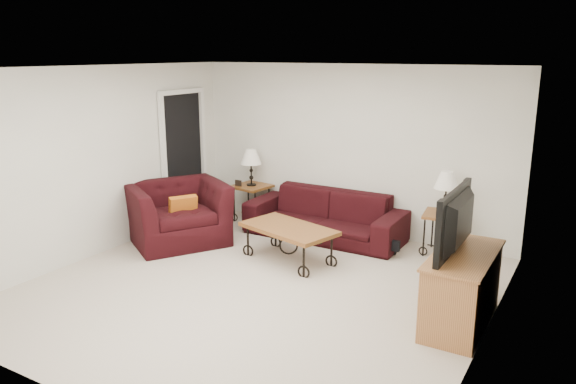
% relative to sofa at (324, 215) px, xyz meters
% --- Properties ---
extents(ground, '(5.00, 5.00, 0.00)m').
position_rel_sofa_xyz_m(ground, '(0.15, -2.02, -0.34)').
color(ground, beige).
rests_on(ground, ground).
extents(wall_back, '(5.00, 0.02, 2.50)m').
position_rel_sofa_xyz_m(wall_back, '(0.15, 0.48, 0.91)').
color(wall_back, silver).
rests_on(wall_back, ground).
extents(wall_front, '(5.00, 0.02, 2.50)m').
position_rel_sofa_xyz_m(wall_front, '(0.15, -4.52, 0.91)').
color(wall_front, silver).
rests_on(wall_front, ground).
extents(wall_left, '(0.02, 5.00, 2.50)m').
position_rel_sofa_xyz_m(wall_left, '(-2.35, -2.02, 0.91)').
color(wall_left, silver).
rests_on(wall_left, ground).
extents(wall_right, '(0.02, 5.00, 2.50)m').
position_rel_sofa_xyz_m(wall_right, '(2.65, -2.02, 0.91)').
color(wall_right, silver).
rests_on(wall_right, ground).
extents(ceiling, '(5.00, 5.00, 0.00)m').
position_rel_sofa_xyz_m(ceiling, '(0.15, -2.02, 2.16)').
color(ceiling, white).
rests_on(ceiling, wall_back).
extents(doorway, '(0.08, 0.94, 2.04)m').
position_rel_sofa_xyz_m(doorway, '(-2.32, -0.37, 0.68)').
color(doorway, black).
rests_on(doorway, ground).
extents(sofa, '(2.33, 0.91, 0.68)m').
position_rel_sofa_xyz_m(sofa, '(0.00, 0.00, 0.00)').
color(sofa, black).
rests_on(sofa, ground).
extents(side_table_left, '(0.61, 0.61, 0.58)m').
position_rel_sofa_xyz_m(side_table_left, '(-1.40, 0.18, -0.05)').
color(side_table_left, brown).
rests_on(side_table_left, ground).
extents(side_table_right, '(0.59, 0.59, 0.57)m').
position_rel_sofa_xyz_m(side_table_right, '(1.69, 0.18, -0.05)').
color(side_table_right, brown).
rests_on(side_table_right, ground).
extents(lamp_left, '(0.37, 0.37, 0.58)m').
position_rel_sofa_xyz_m(lamp_left, '(-1.40, 0.18, 0.54)').
color(lamp_left, black).
rests_on(lamp_left, side_table_left).
extents(lamp_right, '(0.36, 0.36, 0.57)m').
position_rel_sofa_xyz_m(lamp_right, '(1.69, 0.18, 0.52)').
color(lamp_right, black).
rests_on(lamp_right, side_table_right).
extents(photo_frame_left, '(0.12, 0.02, 0.10)m').
position_rel_sofa_xyz_m(photo_frame_left, '(-1.55, 0.03, 0.29)').
color(photo_frame_left, black).
rests_on(photo_frame_left, side_table_left).
extents(photo_frame_right, '(0.12, 0.02, 0.10)m').
position_rel_sofa_xyz_m(photo_frame_right, '(1.84, 0.03, 0.28)').
color(photo_frame_right, black).
rests_on(photo_frame_right, side_table_right).
extents(coffee_table, '(1.37, 0.97, 0.46)m').
position_rel_sofa_xyz_m(coffee_table, '(0.02, -1.08, -0.11)').
color(coffee_table, brown).
rests_on(coffee_table, ground).
extents(armchair, '(1.67, 1.73, 0.86)m').
position_rel_sofa_xyz_m(armchair, '(-1.72, -1.23, 0.09)').
color(armchair, black).
rests_on(armchair, ground).
extents(throw_pillow, '(0.29, 0.38, 0.39)m').
position_rel_sofa_xyz_m(throw_pillow, '(-1.57, -1.28, 0.18)').
color(throw_pillow, '#BA5E17').
rests_on(throw_pillow, armchair).
extents(tv_stand, '(0.52, 1.24, 0.75)m').
position_rel_sofa_xyz_m(tv_stand, '(2.38, -1.70, 0.03)').
color(tv_stand, '#B27542').
rests_on(tv_stand, ground).
extents(television, '(0.15, 1.11, 0.64)m').
position_rel_sofa_xyz_m(television, '(2.36, -1.70, 0.73)').
color(television, black).
rests_on(television, tv_stand).
extents(backpack, '(0.37, 0.30, 0.44)m').
position_rel_sofa_xyz_m(backpack, '(1.15, -0.20, -0.12)').
color(backpack, black).
rests_on(backpack, ground).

